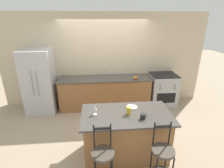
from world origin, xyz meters
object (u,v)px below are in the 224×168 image
object	(u,v)px
bar_stool_far	(162,155)
dinner_plate	(132,107)
tumbler_cup	(129,111)
pumpkin_decoration	(135,78)
oven_range	(162,90)
refrigerator	(40,81)
bar_stool_near	(103,158)
coffee_mug	(143,116)
wine_glass	(95,108)

from	to	relation	value
bar_stool_far	dinner_plate	xyz separation A→B (m)	(-0.32, 0.92, 0.37)
dinner_plate	tumbler_cup	world-z (taller)	tumbler_cup
bar_stool_far	pumpkin_decoration	bearing A→B (deg)	87.91
tumbler_cup	oven_range	bearing A→B (deg)	54.72
refrigerator	bar_stool_near	size ratio (longest dim) A/B	1.65
dinner_plate	coffee_mug	size ratio (longest dim) A/B	1.83
bar_stool_far	wine_glass	world-z (taller)	wine_glass
tumbler_cup	wine_glass	bearing A→B (deg)	175.88
oven_range	pumpkin_decoration	bearing A→B (deg)	-168.56
bar_stool_near	tumbler_cup	world-z (taller)	bar_stool_near
pumpkin_decoration	coffee_mug	bearing A→B (deg)	-98.54
refrigerator	dinner_plate	size ratio (longest dim) A/B	8.10
wine_glass	tumbler_cup	xyz separation A→B (m)	(0.61, -0.04, -0.06)
tumbler_cup	pumpkin_decoration	distance (m)	1.89
dinner_plate	pumpkin_decoration	distance (m)	1.63
dinner_plate	wine_glass	bearing A→B (deg)	-164.31
oven_range	tumbler_cup	distance (m)	2.50
dinner_plate	oven_range	bearing A→B (deg)	53.35
bar_stool_near	wine_glass	distance (m)	0.86
bar_stool_near	dinner_plate	world-z (taller)	bar_stool_near
bar_stool_far	wine_glass	xyz separation A→B (m)	(-1.04, 0.72, 0.50)
bar_stool_near	pumpkin_decoration	xyz separation A→B (m)	(1.02, 2.46, 0.41)
bar_stool_near	bar_stool_far	size ratio (longest dim) A/B	1.00
bar_stool_far	tumbler_cup	xyz separation A→B (m)	(-0.43, 0.67, 0.43)
oven_range	bar_stool_far	xyz separation A→B (m)	(-0.98, -2.67, 0.06)
bar_stool_near	wine_glass	world-z (taller)	wine_glass
oven_range	pumpkin_decoration	size ratio (longest dim) A/B	8.66
bar_stool_far	dinner_plate	size ratio (longest dim) A/B	4.91
bar_stool_near	tumbler_cup	bearing A→B (deg)	52.33
tumbler_cup	pumpkin_decoration	world-z (taller)	tumbler_cup
bar_stool_near	coffee_mug	bearing A→B (deg)	33.60
dinner_plate	pumpkin_decoration	xyz separation A→B (m)	(0.41, 1.57, 0.04)
wine_glass	pumpkin_decoration	distance (m)	2.10
oven_range	bar_stool_far	bearing A→B (deg)	-110.23
wine_glass	pumpkin_decoration	bearing A→B (deg)	57.52
wine_glass	pumpkin_decoration	world-z (taller)	wine_glass
bar_stool_far	wine_glass	distance (m)	1.36
refrigerator	dinner_plate	xyz separation A→B (m)	(2.24, -1.71, 0.03)
dinner_plate	refrigerator	bearing A→B (deg)	142.75
dinner_plate	bar_stool_near	bearing A→B (deg)	-124.30
oven_range	bar_stool_near	bearing A→B (deg)	-125.88
bar_stool_far	coffee_mug	world-z (taller)	bar_stool_far
oven_range	tumbler_cup	bearing A→B (deg)	-125.28
bar_stool_near	oven_range	bearing A→B (deg)	54.12
refrigerator	bar_stool_far	xyz separation A→B (m)	(2.56, -2.62, -0.34)
refrigerator	wine_glass	size ratio (longest dim) A/B	9.49
bar_stool_near	bar_stool_far	distance (m)	0.93
coffee_mug	dinner_plate	bearing A→B (deg)	105.39
oven_range	dinner_plate	distance (m)	2.23
refrigerator	wine_glass	world-z (taller)	refrigerator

